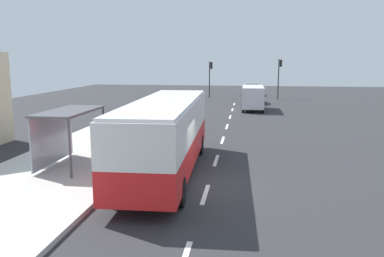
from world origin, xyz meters
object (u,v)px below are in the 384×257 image
recycling_bin_yellow (117,153)px  recycling_bin_blue (122,149)px  bus (166,132)px  white_van (253,96)px  bus_shelter (63,123)px  sedan_near (253,96)px  sedan_far (252,90)px  recycling_bin_orange (112,156)px  traffic_light_near_side (279,73)px  traffic_light_far_side (210,74)px

recycling_bin_yellow → recycling_bin_blue: bearing=90.0°
bus → white_van: size_ratio=2.13×
white_van → recycling_bin_yellow: white_van is taller
recycling_bin_yellow → bus_shelter: size_ratio=0.24×
white_van → bus: bearing=-99.8°
bus → sedan_near: bus is taller
bus → sedan_far: bus is taller
sedan_far → recycling_bin_orange: sedan_far is taller
traffic_light_near_side → sedan_near: bearing=-122.6°
bus → traffic_light_near_side: bearing=78.0°
traffic_light_near_side → bus_shelter: bearing=-109.5°
white_van → sedan_near: 6.30m
traffic_light_near_side → recycling_bin_yellow: bearing=-106.4°
white_van → bus_shelter: bearing=-111.0°
recycling_bin_yellow → traffic_light_near_side: (9.70, 33.01, 2.61)m
traffic_light_near_side → bus: bearing=-102.0°
recycling_bin_blue → traffic_light_near_side: 33.83m
bus → sedan_near: 29.17m
sedan_near → recycling_bin_yellow: size_ratio=4.68×
recycling_bin_blue → traffic_light_near_side: bearing=73.3°
traffic_light_near_side → traffic_light_far_side: 8.64m
bus → traffic_light_far_side: bearing=92.3°
recycling_bin_orange → recycling_bin_yellow: same height
sedan_far → bus_shelter: 39.43m
traffic_light_near_side → bus_shelter: traffic_light_near_side is taller
white_van → recycling_bin_yellow: (-6.40, -21.73, -0.69)m
sedan_near → bus_shelter: bus_shelter is taller
bus → recycling_bin_orange: size_ratio=11.67×
sedan_far → traffic_light_near_side: bearing=-56.0°
sedan_far → recycling_bin_yellow: sedan_far is taller
sedan_far → bus_shelter: (-8.71, -38.43, 1.31)m
traffic_light_far_side → sedan_far: bearing=36.2°
recycling_bin_yellow → sedan_near: bearing=76.9°
sedan_near → bus_shelter: (-8.71, -28.68, 1.31)m
sedan_near → bus_shelter: size_ratio=1.11×
bus → white_van: bearing=80.2°
bus_shelter → recycling_bin_orange: bearing=-0.6°
recycling_bin_blue → traffic_light_far_side: (1.10, 33.11, 2.42)m
sedan_near → sedan_far: 9.75m
bus → white_van: (3.91, 22.60, -0.50)m
sedan_far → recycling_bin_blue: 37.62m
sedan_far → traffic_light_far_side: size_ratio=0.96×
recycling_bin_yellow → recycling_bin_blue: (0.00, 0.70, 0.00)m
sedan_near → recycling_bin_orange: bearing=-102.8°
recycling_bin_blue → white_van: bearing=73.1°
traffic_light_far_side → bus_shelter: (-3.32, -34.49, -0.98)m
bus → recycling_bin_orange: (-2.49, 0.17, -1.19)m
sedan_far → traffic_light_far_side: (-5.40, -3.94, 2.29)m
recycling_bin_blue → recycling_bin_orange: bearing=-90.0°
white_van → traffic_light_near_side: traffic_light_near_side is taller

